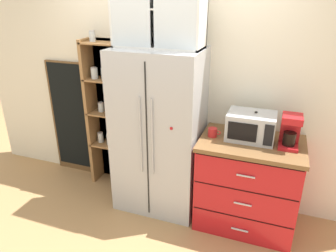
% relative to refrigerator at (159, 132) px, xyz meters
% --- Properties ---
extents(ground_plane, '(10.71, 10.71, 0.00)m').
position_rel_refrigerator_xyz_m(ground_plane, '(-0.00, -0.04, -0.87)').
color(ground_plane, tan).
extents(wall_back_cream, '(5.01, 0.10, 2.55)m').
position_rel_refrigerator_xyz_m(wall_back_cream, '(-0.00, 0.36, 0.40)').
color(wall_back_cream, silver).
rests_on(wall_back_cream, ground).
extents(refrigerator, '(0.88, 0.64, 1.74)m').
position_rel_refrigerator_xyz_m(refrigerator, '(0.00, 0.00, 0.00)').
color(refrigerator, '#B7BABF').
rests_on(refrigerator, ground).
extents(pantry_shelf_column, '(0.52, 0.27, 1.85)m').
position_rel_refrigerator_xyz_m(pantry_shelf_column, '(-0.72, 0.25, 0.05)').
color(pantry_shelf_column, brown).
rests_on(pantry_shelf_column, ground).
extents(counter_cabinet, '(0.97, 0.68, 0.93)m').
position_rel_refrigerator_xyz_m(counter_cabinet, '(0.95, -0.01, -0.40)').
color(counter_cabinet, red).
rests_on(counter_cabinet, ground).
extents(microwave, '(0.44, 0.33, 0.26)m').
position_rel_refrigerator_xyz_m(microwave, '(0.92, 0.04, 0.19)').
color(microwave, '#B7BABF').
rests_on(microwave, counter_cabinet).
extents(coffee_maker, '(0.17, 0.20, 0.31)m').
position_rel_refrigerator_xyz_m(coffee_maker, '(1.27, -0.01, 0.22)').
color(coffee_maker, red).
rests_on(coffee_maker, counter_cabinet).
extents(mug_red, '(0.12, 0.09, 0.09)m').
position_rel_refrigerator_xyz_m(mug_red, '(0.57, -0.03, 0.10)').
color(mug_red, red).
rests_on(mug_red, counter_cabinet).
extents(bottle_clear, '(0.06, 0.06, 0.25)m').
position_rel_refrigerator_xyz_m(bottle_clear, '(0.95, -0.00, 0.17)').
color(bottle_clear, silver).
rests_on(bottle_clear, counter_cabinet).
extents(bottle_amber, '(0.06, 0.06, 0.27)m').
position_rel_refrigerator_xyz_m(bottle_amber, '(0.95, 0.06, 0.18)').
color(bottle_amber, brown).
rests_on(bottle_amber, counter_cabinet).
extents(upper_cabinet, '(0.85, 0.32, 0.69)m').
position_rel_refrigerator_xyz_m(upper_cabinet, '(-0.00, 0.05, 1.21)').
color(upper_cabinet, silver).
rests_on(upper_cabinet, refrigerator).
extents(chalkboard_menu, '(0.60, 0.04, 1.47)m').
position_rel_refrigerator_xyz_m(chalkboard_menu, '(-1.30, 0.29, -0.13)').
color(chalkboard_menu, brown).
rests_on(chalkboard_menu, ground).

